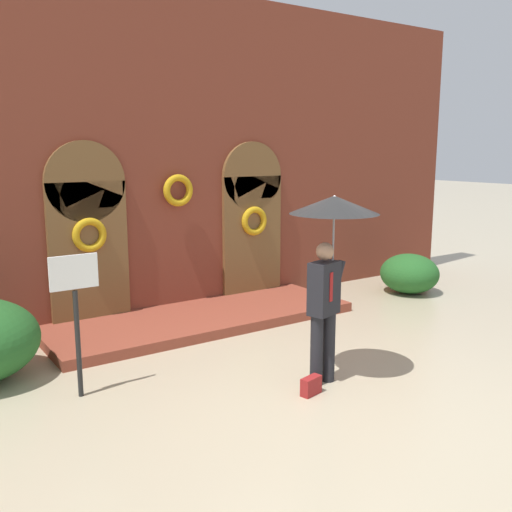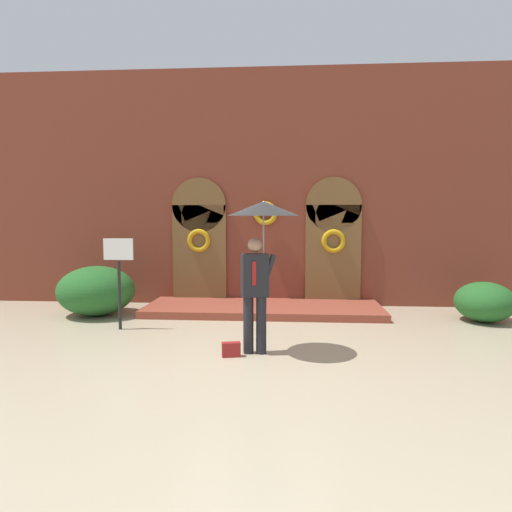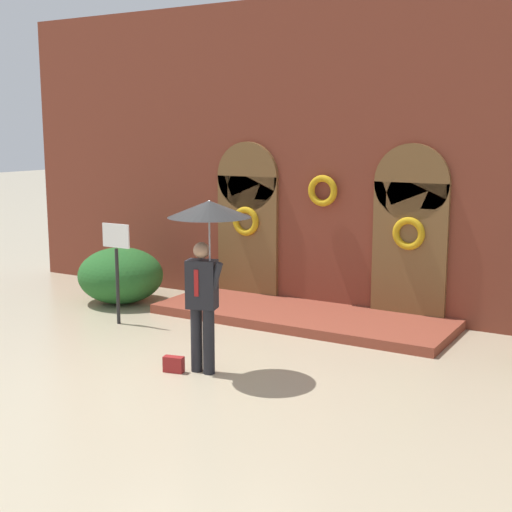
% 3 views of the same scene
% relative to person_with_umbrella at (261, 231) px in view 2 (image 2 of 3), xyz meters
% --- Properties ---
extents(ground_plane, '(80.00, 80.00, 0.00)m').
position_rel_person_with_umbrella_xyz_m(ground_plane, '(-0.14, 0.00, -1.91)').
color(ground_plane, tan).
extents(building_facade, '(14.00, 2.30, 5.60)m').
position_rel_person_with_umbrella_xyz_m(building_facade, '(-0.14, 4.15, 0.76)').
color(building_facade, brown).
rests_on(building_facade, ground).
extents(person_with_umbrella, '(1.10, 1.10, 2.36)m').
position_rel_person_with_umbrella_xyz_m(person_with_umbrella, '(0.00, 0.00, 0.00)').
color(person_with_umbrella, black).
rests_on(person_with_umbrella, ground).
extents(handbag, '(0.30, 0.18, 0.22)m').
position_rel_person_with_umbrella_xyz_m(handbag, '(-0.45, -0.20, -1.80)').
color(handbag, maroon).
rests_on(handbag, ground).
extents(sign_post, '(0.56, 0.06, 1.72)m').
position_rel_person_with_umbrella_xyz_m(sign_post, '(-2.75, 1.32, -0.75)').
color(sign_post, black).
rests_on(sign_post, ground).
extents(shrub_left, '(1.64, 1.58, 1.06)m').
position_rel_person_with_umbrella_xyz_m(shrub_left, '(-3.72, 2.51, -1.38)').
color(shrub_left, '#235B23').
rests_on(shrub_left, ground).
extents(shrub_right, '(1.16, 1.20, 0.80)m').
position_rel_person_with_umbrella_xyz_m(shrub_right, '(4.39, 2.49, -1.51)').
color(shrub_right, '#235B23').
rests_on(shrub_right, ground).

